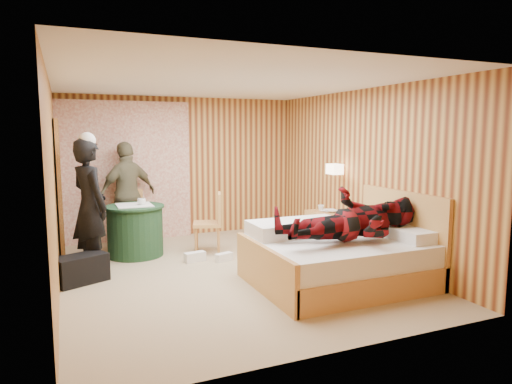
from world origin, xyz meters
name	(u,v)px	position (x,y,z in m)	size (l,w,h in m)	color
floor	(229,272)	(0.00, 0.00, 0.00)	(4.20, 5.00, 0.01)	tan
ceiling	(228,82)	(0.00, 0.00, 2.50)	(4.20, 5.00, 0.01)	white
wall_back	(182,167)	(0.00, 2.50, 1.25)	(4.20, 0.02, 2.50)	#DCAD54
wall_left	(54,187)	(-2.10, 0.00, 1.25)	(0.02, 5.00, 2.50)	#DCAD54
wall_right	(361,174)	(2.10, 0.00, 1.25)	(0.02, 5.00, 2.50)	#DCAD54
curtain	(126,172)	(-1.00, 2.43, 1.20)	(2.20, 0.08, 2.40)	white
doorway	(59,192)	(-2.06, 1.40, 1.02)	(0.06, 0.90, 2.05)	black
wall_lamp	(335,169)	(1.92, 0.45, 1.30)	(0.26, 0.24, 0.16)	gold
bed	(339,257)	(1.12, -0.94, 0.32)	(2.05, 1.62, 1.11)	#E1B55C
nightstand	(325,229)	(1.88, 0.64, 0.31)	(0.45, 0.62, 0.59)	#E1B55C
round_table	(135,230)	(-1.03, 1.35, 0.40)	(0.89, 0.89, 0.79)	#214928
chair_far	(130,213)	(-1.01, 2.05, 0.54)	(0.50, 0.50, 0.93)	#E1B55C
chair_near	(212,218)	(0.11, 1.06, 0.55)	(0.53, 0.53, 0.94)	#E1B55C
duffel_bag	(81,269)	(-1.85, 0.30, 0.18)	(0.62, 0.33, 0.35)	black
sneaker_left	(195,257)	(-0.29, 0.68, 0.07)	(0.31, 0.12, 0.14)	white
sneaker_right	(224,257)	(0.11, 0.54, 0.06)	(0.26, 0.11, 0.12)	white
woman_standing	(90,206)	(-1.69, 0.72, 0.90)	(0.65, 0.43, 1.79)	black
man_at_table	(128,194)	(-1.03, 2.09, 0.86)	(1.01, 0.42, 1.72)	#696346
man_on_bed	(353,207)	(1.15, -1.17, 0.99)	(1.77, 0.67, 0.86)	#64090D
book_lower	(327,212)	(1.88, 0.59, 0.60)	(0.17, 0.22, 0.02)	white
book_upper	(327,210)	(1.88, 0.59, 0.62)	(0.16, 0.22, 0.02)	white
cup_nightstand	(321,208)	(1.88, 0.77, 0.64)	(0.10, 0.10, 0.09)	white
cup_table	(142,202)	(-0.93, 1.30, 0.83)	(0.12, 0.12, 0.10)	white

